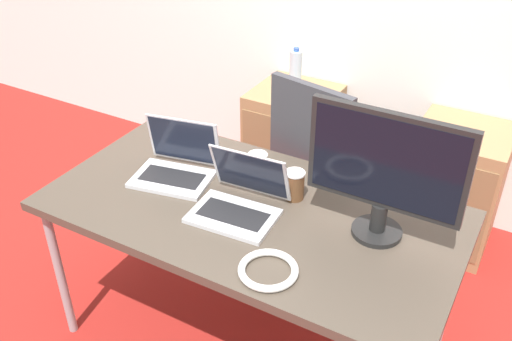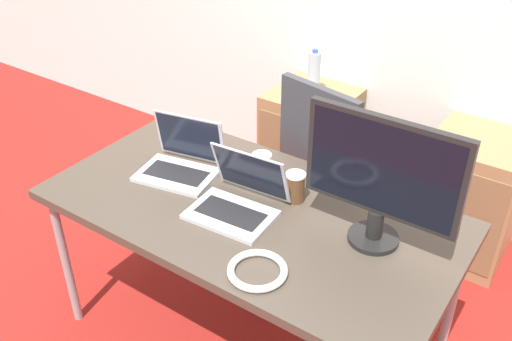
{
  "view_description": "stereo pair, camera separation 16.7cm",
  "coord_description": "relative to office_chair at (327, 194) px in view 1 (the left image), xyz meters",
  "views": [
    {
      "loc": [
        0.94,
        -1.61,
        2.14
      ],
      "look_at": [
        0.0,
        0.04,
        0.93
      ],
      "focal_mm": 40.0,
      "sensor_mm": 36.0,
      "label": 1
    },
    {
      "loc": [
        1.08,
        -1.53,
        2.14
      ],
      "look_at": [
        0.0,
        0.04,
        0.93
      ],
      "focal_mm": 40.0,
      "sensor_mm": 36.0,
      "label": 2
    }
  ],
  "objects": [
    {
      "name": "cabinet_left",
      "position": [
        -0.45,
        0.5,
        -0.07
      ],
      "size": [
        0.48,
        0.48,
        0.71
      ],
      "color": "#99754C",
      "rests_on": "ground_plane"
    },
    {
      "name": "office_chair",
      "position": [
        0.0,
        0.0,
        0.0
      ],
      "size": [
        0.57,
        0.6,
        1.11
      ],
      "color": "#232326",
      "rests_on": "ground_plane"
    },
    {
      "name": "cable_coil",
      "position": [
        0.19,
        -1.01,
        0.36
      ],
      "size": [
        0.21,
        0.21,
        0.03
      ],
      "color": "white",
      "rests_on": "desk"
    },
    {
      "name": "ground_plane",
      "position": [
        -0.06,
        -0.71,
        -0.43
      ],
      "size": [
        14.0,
        14.0,
        0.0
      ],
      "primitive_type": "plane",
      "color": "maroon"
    },
    {
      "name": "coffee_cup_white",
      "position": [
        -0.15,
        -0.48,
        0.4
      ],
      "size": [
        0.09,
        0.09,
        0.1
      ],
      "color": "white",
      "rests_on": "desk"
    },
    {
      "name": "desk",
      "position": [
        -0.06,
        -0.71,
        0.3
      ],
      "size": [
        1.68,
        0.88,
        0.78
      ],
      "color": "#473D33",
      "rests_on": "ground_plane"
    },
    {
      "name": "laptop_left",
      "position": [
        -0.08,
        -0.76,
        0.4
      ],
      "size": [
        0.35,
        0.32,
        0.24
      ],
      "color": "silver",
      "rests_on": "desk"
    },
    {
      "name": "monitor",
      "position": [
        0.44,
        -0.62,
        0.63
      ],
      "size": [
        0.58,
        0.19,
        0.51
      ],
      "color": "black",
      "rests_on": "desk"
    },
    {
      "name": "laptop_right",
      "position": [
        -0.45,
        -0.66,
        0.4
      ],
      "size": [
        0.37,
        0.33,
        0.24
      ],
      "color": "silver",
      "rests_on": "desk"
    },
    {
      "name": "coffee_cup_brown",
      "position": [
        0.07,
        -0.56,
        0.41
      ],
      "size": [
        0.08,
        0.08,
        0.13
      ],
      "color": "brown",
      "rests_on": "desk"
    },
    {
      "name": "cabinet_right",
      "position": [
        0.55,
        0.5,
        -0.07
      ],
      "size": [
        0.48,
        0.48,
        0.71
      ],
      "color": "#99754C",
      "rests_on": "ground_plane"
    },
    {
      "name": "water_bottle",
      "position": [
        -0.45,
        0.51,
        0.41
      ],
      "size": [
        0.07,
        0.07,
        0.27
      ],
      "color": "silver",
      "rests_on": "cabinet_left"
    }
  ]
}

